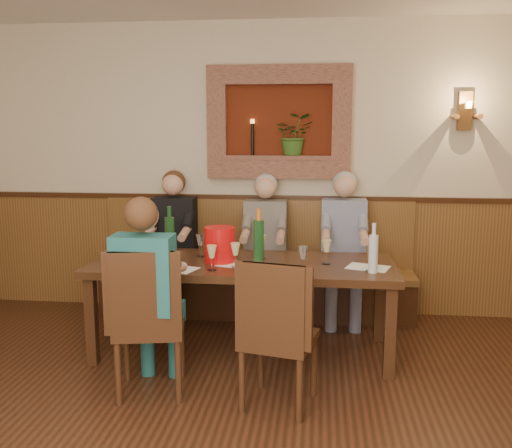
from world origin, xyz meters
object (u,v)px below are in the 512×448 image
at_px(dining_table, 243,271).
at_px(bench, 256,282).
at_px(water_bottle, 373,253).
at_px(person_bench_left, 173,257).
at_px(wine_bottle_green_a, 259,241).
at_px(wine_bottle_green_b, 170,236).
at_px(chair_near_right, 278,363).
at_px(chair_near_left, 151,351).
at_px(person_bench_right, 343,261).
at_px(person_chair_front, 149,313).
at_px(spittoon_bucket, 220,245).
at_px(person_bench_mid, 265,260).

xyz_separation_m(dining_table, bench, (0.00, 0.94, -0.35)).
height_order(bench, water_bottle, water_bottle).
relative_size(person_bench_left, wine_bottle_green_a, 3.19).
relative_size(wine_bottle_green_b, water_bottle, 1.14).
distance_m(chair_near_right, person_bench_left, 2.08).
bearing_deg(chair_near_left, person_bench_right, 39.24).
relative_size(person_chair_front, spittoon_bucket, 4.91).
xyz_separation_m(person_bench_left, wine_bottle_green_b, (0.17, -0.73, 0.35)).
distance_m(chair_near_right, spittoon_bucket, 1.17).
xyz_separation_m(person_chair_front, spittoon_bucket, (0.36, 0.77, 0.32)).
height_order(dining_table, person_bench_mid, person_bench_mid).
bearing_deg(chair_near_right, spittoon_bucket, 134.46).
bearing_deg(person_bench_left, person_chair_front, -81.13).
height_order(spittoon_bucket, wine_bottle_green_b, wine_bottle_green_b).
xyz_separation_m(bench, water_bottle, (1.00, -1.16, 0.57)).
bearing_deg(person_bench_right, water_bottle, -80.94).
xyz_separation_m(dining_table, person_bench_mid, (0.09, 0.84, -0.11)).
xyz_separation_m(spittoon_bucket, water_bottle, (1.18, -0.21, 0.01)).
distance_m(wine_bottle_green_a, water_bottle, 0.88).
bearing_deg(person_chair_front, bench, 72.68).
height_order(chair_near_left, person_chair_front, person_chair_front).
bearing_deg(dining_table, water_bottle, -12.53).
relative_size(person_bench_right, wine_bottle_green_a, 3.21).
bearing_deg(person_chair_front, spittoon_bucket, 65.08).
distance_m(dining_table, chair_near_left, 1.02).
bearing_deg(water_bottle, bench, 130.54).
distance_m(dining_table, person_bench_mid, 0.85).
bearing_deg(person_bench_right, person_chair_front, -130.15).
distance_m(chair_near_right, person_bench_mid, 1.75).
distance_m(person_bench_mid, wine_bottle_green_a, 0.97).
distance_m(chair_near_left, person_chair_front, 0.26).
height_order(person_bench_left, water_bottle, person_bench_left).
relative_size(bench, person_bench_right, 2.13).
bearing_deg(spittoon_bucket, bench, 79.27).
height_order(person_bench_left, wine_bottle_green_b, person_bench_left).
bearing_deg(bench, spittoon_bucket, -100.73).
xyz_separation_m(dining_table, spittoon_bucket, (-0.18, -0.01, 0.21)).
relative_size(person_bench_left, spittoon_bucket, 5.00).
height_order(chair_near_right, person_chair_front, person_chair_front).
distance_m(person_bench_left, wine_bottle_green_b, 0.83).
bearing_deg(person_bench_mid, spittoon_bucket, -107.94).
xyz_separation_m(person_bench_left, person_bench_right, (1.62, -0.00, 0.00)).
bearing_deg(person_bench_mid, wine_bottle_green_a, -87.57).
relative_size(person_bench_right, person_chair_front, 1.02).
distance_m(chair_near_left, chair_near_right, 0.89).
xyz_separation_m(person_bench_mid, person_bench_right, (0.73, -0.00, 0.01)).
relative_size(chair_near_right, spittoon_bucket, 3.57).
relative_size(person_bench_mid, person_bench_right, 0.98).
bearing_deg(wine_bottle_green_a, person_bench_left, 135.87).
height_order(person_bench_left, spittoon_bucket, person_bench_left).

